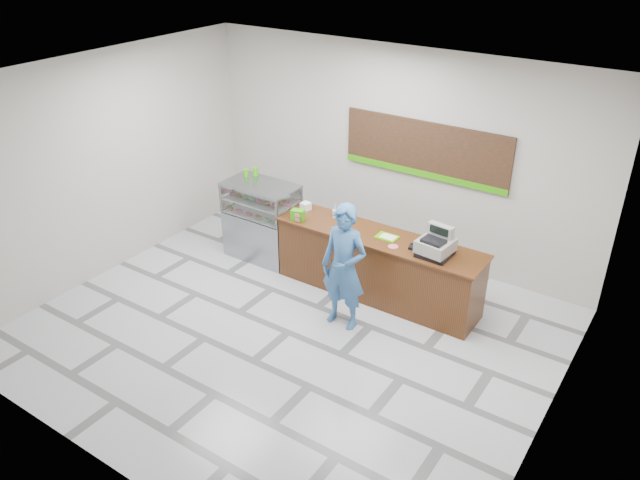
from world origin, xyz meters
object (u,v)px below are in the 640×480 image
Objects in this scene: customer at (344,267)px; cash_register at (436,245)px; display_case at (262,220)px; sales_counter at (377,266)px; serving_tray at (387,237)px.

cash_register is at bearing 39.68° from customer.
cash_register is at bearing -1.11° from display_case.
sales_counter is at bearing 0.00° from display_case.
display_case reaches higher than sales_counter.
display_case is at bearing -179.82° from serving_tray.
serving_tray is 0.95m from customer.
display_case is 0.72× the size of customer.
cash_register is 1.59× the size of serving_tray.
serving_tray is at bearing 0.50° from display_case.
cash_register is at bearing -6.15° from serving_tray.
display_case is 2.62× the size of cash_register.
sales_counter is at bearing -177.35° from cash_register.
serving_tray is at bearing 8.98° from sales_counter.
customer reaches higher than serving_tray.
sales_counter is 10.24× the size of serving_tray.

